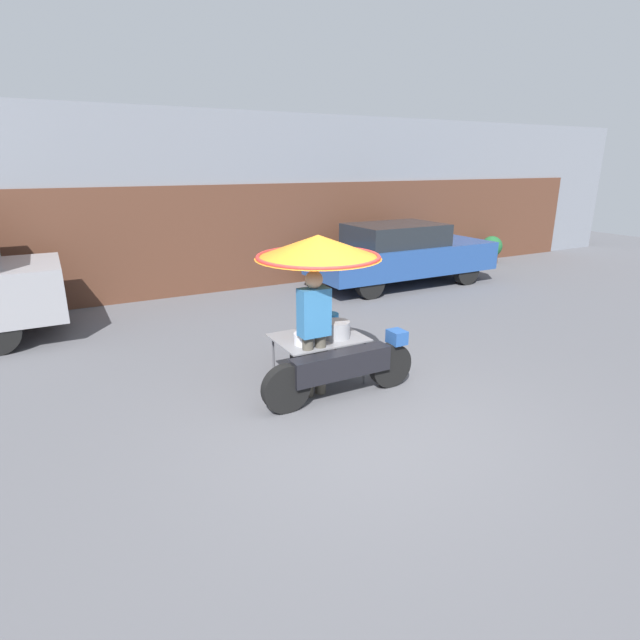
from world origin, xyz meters
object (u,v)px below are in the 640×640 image
at_px(vendor_person, 314,327).
at_px(parked_car, 400,253).
at_px(vendor_motorcycle_cart, 322,278).
at_px(potted_plant, 492,248).

relative_size(vendor_person, parked_car, 0.36).
distance_m(vendor_motorcycle_cart, vendor_person, 0.66).
height_order(vendor_motorcycle_cart, potted_plant, vendor_motorcycle_cart).
distance_m(vendor_person, parked_car, 6.38).
xyz_separation_m(vendor_person, potted_plant, (8.73, 5.30, -0.47)).
bearing_deg(potted_plant, vendor_person, -148.73).
height_order(vendor_motorcycle_cart, vendor_person, vendor_motorcycle_cart).
xyz_separation_m(vendor_person, parked_car, (4.65, 4.37, -0.13)).
distance_m(parked_car, potted_plant, 4.20).
bearing_deg(parked_car, potted_plant, 12.89).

